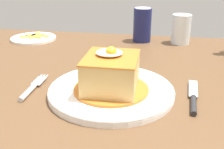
{
  "coord_description": "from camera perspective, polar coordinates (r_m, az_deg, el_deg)",
  "views": [
    {
      "loc": [
        0.1,
        -0.68,
        1.03
      ],
      "look_at": [
        -0.0,
        -0.1,
        0.79
      ],
      "focal_mm": 44.35,
      "sensor_mm": 36.0,
      "label": 1
    }
  ],
  "objects": [
    {
      "name": "dining_table",
      "position": [
        0.79,
        1.39,
        -7.36
      ],
      "size": [
        1.23,
        0.86,
        0.75
      ],
      "color": "brown",
      "rests_on": "ground_plane"
    },
    {
      "name": "main_plate",
      "position": [
        0.63,
        -0.31,
        -3.28
      ],
      "size": [
        0.29,
        0.29,
        0.02
      ],
      "color": "white",
      "rests_on": "dining_table"
    },
    {
      "name": "sandwich_meal",
      "position": [
        0.61,
        -0.33,
        0.14
      ],
      "size": [
        0.17,
        0.17,
        0.1
      ],
      "color": "#C66B23",
      "rests_on": "main_plate"
    },
    {
      "name": "fork",
      "position": [
        0.67,
        -16.24,
        -2.77
      ],
      "size": [
        0.02,
        0.14,
        0.01
      ],
      "color": "silver",
      "rests_on": "dining_table"
    },
    {
      "name": "knife",
      "position": [
        0.62,
        16.44,
        -5.04
      ],
      "size": [
        0.03,
        0.17,
        0.01
      ],
      "color": "#262628",
      "rests_on": "dining_table"
    },
    {
      "name": "soda_can",
      "position": [
        1.04,
        6.25,
        10.13
      ],
      "size": [
        0.07,
        0.07,
        0.12
      ],
      "color": "#191E51",
      "rests_on": "dining_table"
    },
    {
      "name": "drinking_glass",
      "position": [
        1.04,
        14.0,
        8.67
      ],
      "size": [
        0.07,
        0.07,
        0.1
      ],
      "color": "silver",
      "rests_on": "dining_table"
    },
    {
      "name": "side_plate_fries",
      "position": [
        1.12,
        -15.86,
        7.24
      ],
      "size": [
        0.17,
        0.17,
        0.02
      ],
      "color": "white",
      "rests_on": "dining_table"
    }
  ]
}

